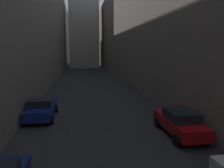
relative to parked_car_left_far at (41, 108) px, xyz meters
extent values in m
plane|color=#232326|center=(4.40, 21.11, -0.76)|extent=(264.00, 264.00, 0.00)
cube|color=slate|center=(-7.91, 23.11, 9.03)|extent=(13.63, 108.00, 19.59)
cube|color=#60594F|center=(15.59, 23.11, 8.39)|extent=(11.38, 108.00, 18.31)
cube|color=navy|center=(0.00, 0.01, -0.11)|extent=(1.83, 4.38, 0.70)
cube|color=black|center=(0.00, -0.02, 0.49)|extent=(1.69, 1.86, 0.50)
cylinder|color=black|center=(-0.92, 1.49, -0.46)|extent=(0.22, 0.61, 0.61)
cylinder|color=black|center=(0.92, 1.49, -0.46)|extent=(0.22, 0.61, 0.61)
cylinder|color=black|center=(-0.92, -1.48, -0.46)|extent=(0.22, 0.61, 0.61)
cylinder|color=black|center=(0.92, -1.48, -0.46)|extent=(0.22, 0.61, 0.61)
cube|color=maroon|center=(8.80, -4.63, -0.09)|extent=(1.71, 4.44, 0.68)
cube|color=black|center=(8.80, -4.75, 0.52)|extent=(1.57, 2.08, 0.53)
cylinder|color=black|center=(7.95, -3.12, -0.43)|extent=(0.22, 0.67, 0.67)
cylinder|color=black|center=(9.65, -3.12, -0.43)|extent=(0.22, 0.67, 0.67)
cylinder|color=black|center=(7.95, -6.14, -0.43)|extent=(0.22, 0.67, 0.67)
cylinder|color=black|center=(9.65, -6.14, -0.43)|extent=(0.22, 0.67, 0.67)
camera|label=1|loc=(2.90, -16.57, 4.31)|focal=35.17mm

